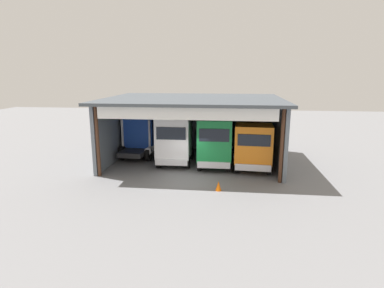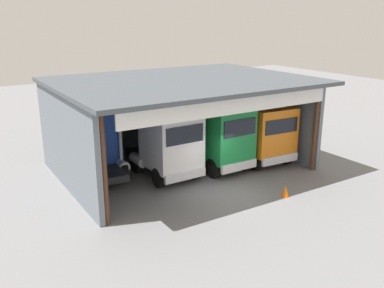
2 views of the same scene
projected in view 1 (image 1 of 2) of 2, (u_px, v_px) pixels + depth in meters
name	position (u px, v px, depth m)	size (l,w,h in m)	color
ground_plane	(187.00, 180.00, 20.52)	(80.00, 80.00, 0.00)	slate
workshop_shed	(195.00, 116.00, 24.74)	(12.97, 10.05, 4.97)	slate
truck_blue_right_bay	(141.00, 133.00, 25.99)	(2.75, 4.55, 3.67)	#1E47B7
truck_white_center_left_bay	(174.00, 140.00, 23.38)	(2.62, 5.16, 3.65)	white
truck_green_center_right_bay	(214.00, 142.00, 22.70)	(2.55, 5.33, 3.67)	#197F3D
truck_orange_center_bay	(253.00, 146.00, 22.05)	(2.73, 5.00, 3.34)	orange
oil_drum	(156.00, 144.00, 28.85)	(0.58, 0.58, 0.92)	#194CB2
tool_cart	(146.00, 144.00, 28.56)	(0.90, 0.60, 1.00)	#1E59A5
traffic_cone	(218.00, 186.00, 18.56)	(0.36, 0.36, 0.56)	orange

